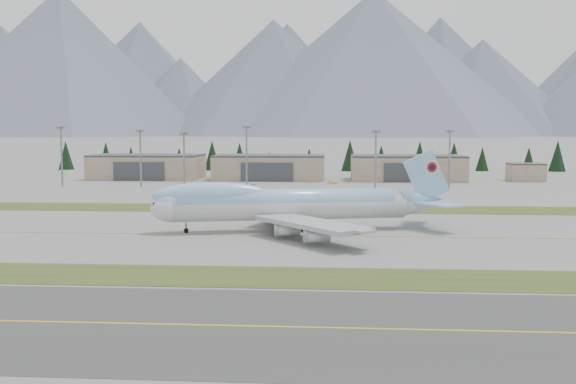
# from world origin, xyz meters

# --- Properties ---
(ground) EXTENTS (7000.00, 7000.00, 0.00)m
(ground) POSITION_xyz_m (0.00, 0.00, 0.00)
(ground) COLOR slate
(ground) RESTS_ON ground
(grass_strip_near) EXTENTS (400.00, 14.00, 0.08)m
(grass_strip_near) POSITION_xyz_m (0.00, -38.00, 0.00)
(grass_strip_near) COLOR #354719
(grass_strip_near) RESTS_ON ground
(grass_strip_far) EXTENTS (400.00, 18.00, 0.08)m
(grass_strip_far) POSITION_xyz_m (0.00, 45.00, 0.00)
(grass_strip_far) COLOR #354719
(grass_strip_far) RESTS_ON ground
(asphalt_taxiway) EXTENTS (400.00, 32.00, 0.04)m
(asphalt_taxiway) POSITION_xyz_m (0.00, -62.00, 0.00)
(asphalt_taxiway) COLOR #363636
(asphalt_taxiway) RESTS_ON ground
(taxiway_line_main) EXTENTS (400.00, 0.40, 0.02)m
(taxiway_line_main) POSITION_xyz_m (0.00, 0.00, 0.00)
(taxiway_line_main) COLOR gold
(taxiway_line_main) RESTS_ON ground
(taxiway_line_near) EXTENTS (400.00, 0.40, 0.02)m
(taxiway_line_near) POSITION_xyz_m (0.00, -62.00, 0.00)
(taxiway_line_near) COLOR gold
(taxiway_line_near) RESTS_ON ground
(boeing_747_freighter) EXTENTS (67.10, 56.41, 17.61)m
(boeing_747_freighter) POSITION_xyz_m (2.96, 6.57, 5.81)
(boeing_747_freighter) COLOR silver
(boeing_747_freighter) RESTS_ON ground
(hangar_left) EXTENTS (48.00, 26.60, 10.80)m
(hangar_left) POSITION_xyz_m (-70.00, 149.90, 5.39)
(hangar_left) COLOR gray
(hangar_left) RESTS_ON ground
(hangar_center) EXTENTS (48.00, 26.60, 10.80)m
(hangar_center) POSITION_xyz_m (-15.00, 149.90, 5.39)
(hangar_center) COLOR gray
(hangar_center) RESTS_ON ground
(hangar_right) EXTENTS (48.00, 26.60, 10.80)m
(hangar_right) POSITION_xyz_m (45.00, 149.90, 5.39)
(hangar_right) COLOR gray
(hangar_right) RESTS_ON ground
(control_shed) EXTENTS (14.00, 12.00, 7.60)m
(control_shed) POSITION_xyz_m (95.00, 148.00, 3.80)
(control_shed) COLOR gray
(control_shed) RESTS_ON ground
(floodlight_masts) EXTENTS (150.85, 7.26, 23.20)m
(floodlight_masts) POSITION_xyz_m (-22.21, 109.34, 15.46)
(floodlight_masts) COLOR slate
(floodlight_masts) RESTS_ON ground
(service_vehicle_a) EXTENTS (2.17, 3.58, 1.14)m
(service_vehicle_a) POSITION_xyz_m (-18.41, 120.53, 0.00)
(service_vehicle_a) COLOR white
(service_vehicle_a) RESTS_ON ground
(service_vehicle_b) EXTENTS (4.22, 2.00, 1.34)m
(service_vehicle_b) POSITION_xyz_m (12.65, 127.56, 0.00)
(service_vehicle_b) COLOR gold
(service_vehicle_b) RESTS_ON ground
(service_vehicle_c) EXTENTS (3.31, 4.85, 1.30)m
(service_vehicle_c) POSITION_xyz_m (46.71, 124.11, 0.00)
(service_vehicle_c) COLOR #A1A1A5
(service_vehicle_c) RESTS_ON ground
(conifer_belt) EXTENTS (272.65, 13.11, 16.41)m
(conifer_belt) POSITION_xyz_m (2.14, 211.51, 7.41)
(conifer_belt) COLOR black
(conifer_belt) RESTS_ON ground
(mountain_ridge_front) EXTENTS (4318.25, 1194.13, 515.49)m
(mountain_ridge_front) POSITION_xyz_m (-47.22, 2158.09, 226.72)
(mountain_ridge_front) COLOR #4B5764
(mountain_ridge_front) RESTS_ON ground
(mountain_ridge_rear) EXTENTS (4490.95, 1077.17, 538.59)m
(mountain_ridge_rear) POSITION_xyz_m (-42.62, 2900.00, 265.43)
(mountain_ridge_rear) COLOR #4B5764
(mountain_ridge_rear) RESTS_ON ground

